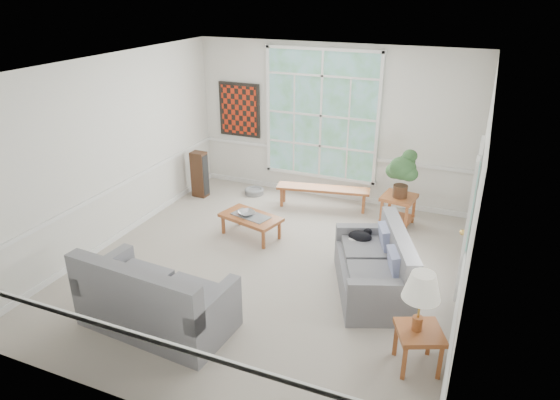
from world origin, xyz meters
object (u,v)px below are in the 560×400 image
at_px(side_table, 418,348).
at_px(loveseat_front, 156,290).
at_px(end_table, 398,210).
at_px(loveseat_right, 373,262).
at_px(coffee_table, 251,226).

bearing_deg(side_table, loveseat_front, -171.19).
distance_m(loveseat_front, side_table, 3.16).
bearing_deg(loveseat_front, end_table, 65.04).
bearing_deg(loveseat_front, loveseat_right, 41.90).
relative_size(coffee_table, end_table, 1.84).
distance_m(loveseat_right, end_table, 2.25).
bearing_deg(coffee_table, end_table, 47.24).
relative_size(coffee_table, side_table, 2.05).
distance_m(coffee_table, side_table, 3.75).
bearing_deg(loveseat_right, end_table, 69.69).
bearing_deg(coffee_table, side_table, -19.87).
bearing_deg(loveseat_right, coffee_table, 138.06).
bearing_deg(side_table, coffee_table, 145.42).
height_order(loveseat_front, side_table, loveseat_front).
relative_size(loveseat_front, side_table, 3.76).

